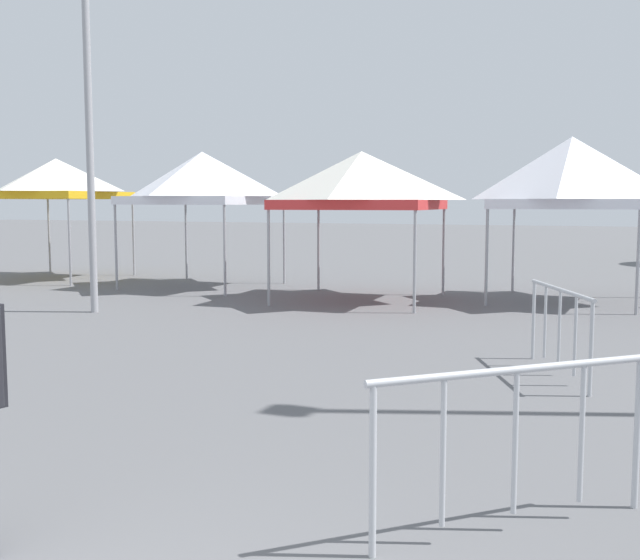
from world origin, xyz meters
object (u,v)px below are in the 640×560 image
at_px(canopy_tent_far_right, 56,179).
at_px(crowd_barrier_near_person, 516,416).
at_px(canopy_tent_behind_center, 571,173).
at_px(light_pole_opposite_side, 86,22).
at_px(canopy_tent_far_left, 202,178).
at_px(crowd_barrier_mid_lot, 560,314).
at_px(canopy_tent_center, 361,181).

height_order(canopy_tent_far_right, crowd_barrier_near_person, canopy_tent_far_right).
distance_m(canopy_tent_behind_center, light_pole_opposite_side, 10.08).
xyz_separation_m(canopy_tent_far_right, canopy_tent_far_left, (4.81, -0.24, -0.05)).
distance_m(canopy_tent_far_right, light_pole_opposite_side, 7.64).
distance_m(canopy_tent_far_right, canopy_tent_behind_center, 13.45).
relative_size(canopy_tent_behind_center, crowd_barrier_mid_lot, 1.80).
xyz_separation_m(canopy_tent_center, light_pole_opposite_side, (-4.09, -3.69, 2.86)).
height_order(canopy_tent_behind_center, crowd_barrier_mid_lot, canopy_tent_behind_center).
xyz_separation_m(light_pole_opposite_side, crowd_barrier_near_person, (8.97, -6.81, -4.67)).
bearing_deg(crowd_barrier_mid_lot, canopy_tent_center, 128.84).
xyz_separation_m(light_pole_opposite_side, crowd_barrier_mid_lot, (8.77, -2.12, -4.67)).
height_order(light_pole_opposite_side, crowd_barrier_near_person, light_pole_opposite_side).
relative_size(crowd_barrier_mid_lot, crowd_barrier_near_person, 1.26).
xyz_separation_m(canopy_tent_center, crowd_barrier_mid_lot, (4.67, -5.81, -1.81)).
distance_m(light_pole_opposite_side, crowd_barrier_near_person, 12.19).
relative_size(canopy_tent_behind_center, crowd_barrier_near_person, 2.26).
bearing_deg(light_pole_opposite_side, crowd_barrier_near_person, -37.22).
bearing_deg(canopy_tent_center, crowd_barrier_mid_lot, -51.16).
bearing_deg(crowd_barrier_near_person, canopy_tent_center, 114.92).
distance_m(canopy_tent_far_left, canopy_tent_behind_center, 8.65).
distance_m(canopy_tent_center, crowd_barrier_mid_lot, 7.67).
height_order(canopy_tent_center, crowd_barrier_mid_lot, canopy_tent_center).
height_order(canopy_tent_far_right, crowd_barrier_mid_lot, canopy_tent_far_right).
distance_m(canopy_tent_far_right, canopy_tent_far_left, 4.82).
relative_size(canopy_tent_far_right, crowd_barrier_near_person, 2.16).
distance_m(crowd_barrier_mid_lot, crowd_barrier_near_person, 4.70).
bearing_deg(canopy_tent_far_right, canopy_tent_behind_center, 1.31).
bearing_deg(canopy_tent_far_right, light_pole_opposite_side, -42.96).
height_order(canopy_tent_far_right, canopy_tent_behind_center, canopy_tent_behind_center).
distance_m(light_pole_opposite_side, crowd_barrier_mid_lot, 10.15).
xyz_separation_m(canopy_tent_far_left, canopy_tent_center, (4.52, -0.95, -0.13)).
xyz_separation_m(canopy_tent_far_right, light_pole_opposite_side, (5.24, -4.88, 2.68)).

